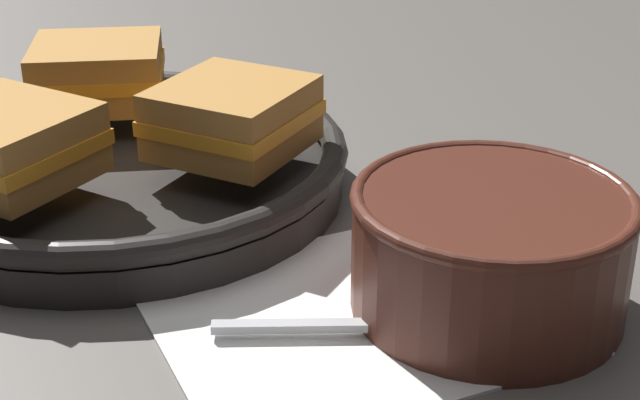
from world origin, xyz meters
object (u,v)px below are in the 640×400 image
Objects in this scene: skillet at (117,166)px; sandwich_near_right at (232,117)px; soup_bowl at (490,244)px; spoon at (395,325)px; sandwich_near_left at (6,144)px; sandwich_far_left at (98,72)px.

sandwich_near_right is at bearing -33.11° from skillet.
soup_bowl is 1.13× the size of spoon.
sandwich_near_right is at bearing 116.71° from soup_bowl.
skillet is 3.24× the size of sandwich_near_left.
sandwich_near_left is at bearing -122.40° from sandwich_far_left.
soup_bowl is at bearing -54.51° from skillet.
spoon is (-0.06, -0.01, -0.03)m from soup_bowl.
skillet is 0.10m from sandwich_near_right.
sandwich_far_left is at bearing 127.10° from spoon.
sandwich_near_right is (-0.09, 0.19, 0.02)m from soup_bowl.
skillet is 3.23× the size of sandwich_near_right.
sandwich_near_left and sandwich_near_right have the same top height.
spoon is 0.34m from sandwich_far_left.
soup_bowl is 1.18× the size of sandwich_near_right.
skillet reaches higher than spoon.
sandwich_near_right is at bearing -2.40° from sandwich_near_left.
sandwich_near_left is at bearing 151.78° from spoon.
skillet is 0.09m from sandwich_far_left.
skillet is at bearing 133.39° from spoon.
skillet is at bearing -93.15° from sandwich_far_left.
sandwich_near_right is (0.07, -0.05, 0.04)m from skillet.
sandwich_far_left is (0.00, 0.08, 0.04)m from skillet.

